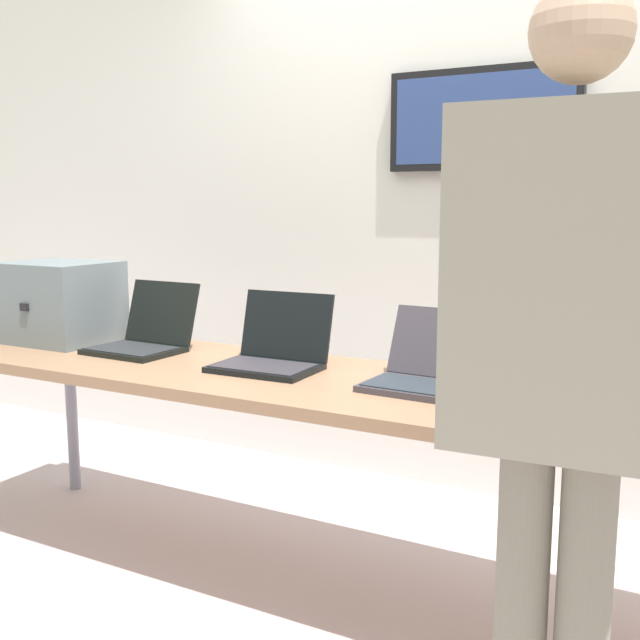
{
  "coord_description": "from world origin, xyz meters",
  "views": [
    {
      "loc": [
        1.03,
        -2.12,
        1.31
      ],
      "look_at": [
        -0.19,
        0.14,
        0.91
      ],
      "focal_mm": 41.9,
      "sensor_mm": 36.0,
      "label": 1
    }
  ],
  "objects_px": {
    "laptop_station_1": "(273,351)",
    "laptop_station_3": "(622,390)",
    "laptop_station_2": "(426,370)",
    "equipment_box": "(60,302)",
    "person": "(566,342)",
    "laptop_station_0": "(144,336)",
    "workbench": "(352,396)"
  },
  "relations": [
    {
      "from": "laptop_station_1",
      "to": "laptop_station_2",
      "type": "height_order",
      "value": "laptop_station_1"
    },
    {
      "from": "person",
      "to": "laptop_station_2",
      "type": "bearing_deg",
      "value": 128.54
    },
    {
      "from": "workbench",
      "to": "laptop_station_0",
      "type": "relative_size",
      "value": 9.53
    },
    {
      "from": "equipment_box",
      "to": "laptop_station_1",
      "type": "relative_size",
      "value": 1.18
    },
    {
      "from": "equipment_box",
      "to": "laptop_station_1",
      "type": "xyz_separation_m",
      "value": [
        1.05,
        -0.01,
        -0.11
      ]
    },
    {
      "from": "laptop_station_1",
      "to": "person",
      "type": "height_order",
      "value": "person"
    },
    {
      "from": "laptop_station_1",
      "to": "laptop_station_3",
      "type": "bearing_deg",
      "value": 1.35
    },
    {
      "from": "laptop_station_1",
      "to": "laptop_station_2",
      "type": "relative_size",
      "value": 1.05
    },
    {
      "from": "workbench",
      "to": "laptop_station_3",
      "type": "distance_m",
      "value": 0.82
    },
    {
      "from": "laptop_station_3",
      "to": "workbench",
      "type": "bearing_deg",
      "value": -174.04
    },
    {
      "from": "laptop_station_0",
      "to": "laptop_station_2",
      "type": "bearing_deg",
      "value": -1.38
    },
    {
      "from": "laptop_station_1",
      "to": "person",
      "type": "xyz_separation_m",
      "value": [
        1.1,
        -0.68,
        0.24
      ]
    },
    {
      "from": "workbench",
      "to": "equipment_box",
      "type": "distance_m",
      "value": 1.41
    },
    {
      "from": "equipment_box",
      "to": "laptop_station_2",
      "type": "bearing_deg",
      "value": -0.73
    },
    {
      "from": "workbench",
      "to": "equipment_box",
      "type": "xyz_separation_m",
      "value": [
        -1.39,
        0.07,
        0.21
      ]
    },
    {
      "from": "equipment_box",
      "to": "person",
      "type": "xyz_separation_m",
      "value": [
        2.16,
        -0.69,
        0.14
      ]
    },
    {
      "from": "laptop_station_3",
      "to": "person",
      "type": "xyz_separation_m",
      "value": [
        -0.04,
        -0.71,
        0.25
      ]
    },
    {
      "from": "workbench",
      "to": "person",
      "type": "height_order",
      "value": "person"
    },
    {
      "from": "workbench",
      "to": "laptop_station_0",
      "type": "bearing_deg",
      "value": 175.19
    },
    {
      "from": "laptop_station_0",
      "to": "person",
      "type": "height_order",
      "value": "person"
    },
    {
      "from": "workbench",
      "to": "person",
      "type": "distance_m",
      "value": 1.05
    },
    {
      "from": "laptop_station_2",
      "to": "laptop_station_3",
      "type": "bearing_deg",
      "value": 3.28
    },
    {
      "from": "laptop_station_0",
      "to": "laptop_station_2",
      "type": "xyz_separation_m",
      "value": [
        1.18,
        -0.03,
        -0.01
      ]
    },
    {
      "from": "equipment_box",
      "to": "laptop_station_3",
      "type": "bearing_deg",
      "value": 0.32
    },
    {
      "from": "workbench",
      "to": "laptop_station_2",
      "type": "height_order",
      "value": "laptop_station_2"
    },
    {
      "from": "laptop_station_2",
      "to": "laptop_station_3",
      "type": "xyz_separation_m",
      "value": [
        0.57,
        0.03,
        -0.0
      ]
    },
    {
      "from": "workbench",
      "to": "laptop_station_3",
      "type": "xyz_separation_m",
      "value": [
        0.81,
        0.08,
        0.1
      ]
    },
    {
      "from": "laptop_station_2",
      "to": "person",
      "type": "distance_m",
      "value": 0.9
    },
    {
      "from": "laptop_station_0",
      "to": "laptop_station_1",
      "type": "bearing_deg",
      "value": -2.11
    },
    {
      "from": "equipment_box",
      "to": "laptop_station_0",
      "type": "bearing_deg",
      "value": 0.98
    },
    {
      "from": "equipment_box",
      "to": "laptop_station_1",
      "type": "height_order",
      "value": "equipment_box"
    },
    {
      "from": "laptop_station_1",
      "to": "laptop_station_3",
      "type": "xyz_separation_m",
      "value": [
        1.14,
        0.03,
        -0.01
      ]
    }
  ]
}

